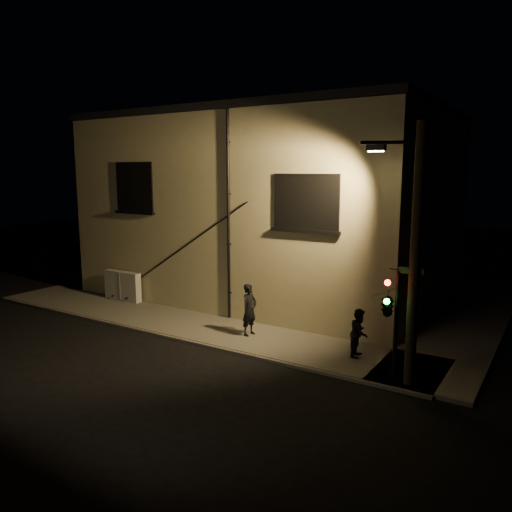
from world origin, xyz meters
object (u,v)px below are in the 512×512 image
Objects in this scene: pedestrian_b at (359,333)px; traffic_signal at (389,305)px; streetlamp_pole at (413,251)px; utility_cabinet at (123,286)px; pedestrian_a at (249,310)px.

traffic_signal is at bearing -142.72° from pedestrian_b.
pedestrian_b is 3.75m from streetlamp_pole.
utility_cabinet is 0.28× the size of streetlamp_pole.
pedestrian_a is 0.26× the size of streetlamp_pole.
streetlamp_pole reaches higher than pedestrian_b.
utility_cabinet is 12.04m from pedestrian_b.
pedestrian_b is at bearing -82.17° from pedestrian_a.
traffic_signal is 1.65m from streetlamp_pole.
traffic_signal is at bearing -96.56° from pedestrian_a.
pedestrian_b is at bearing 133.87° from traffic_signal.
pedestrian_a reaches higher than pedestrian_b.
pedestrian_b is (4.20, 0.09, -0.16)m from pedestrian_a.
pedestrian_b is 0.21× the size of streetlamp_pole.
traffic_signal is (5.53, -1.30, 1.29)m from pedestrian_a.
streetlamp_pole is at bearing -93.93° from pedestrian_a.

